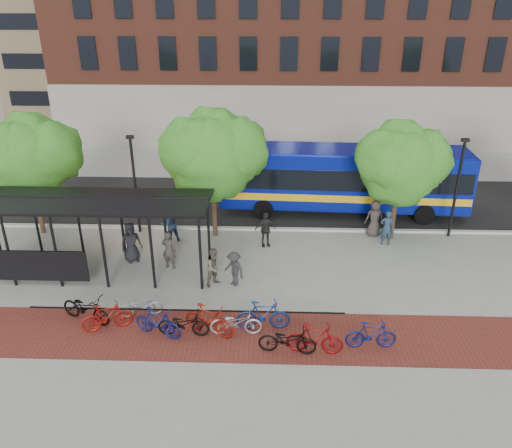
{
  "coord_description": "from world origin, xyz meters",
  "views": [
    {
      "loc": [
        -0.1,
        -19.75,
        11.34
      ],
      "look_at": [
        -0.83,
        1.27,
        1.6
      ],
      "focal_mm": 35.0,
      "sensor_mm": 36.0,
      "label": 1
    }
  ],
  "objects_px": {
    "tree_a": "(31,154)",
    "pedestrian_0": "(131,242)",
    "bus_shelter": "(83,209)",
    "tree_b": "(214,151)",
    "bike_5": "(209,320)",
    "pedestrian_6": "(374,218)",
    "tree_c": "(402,161)",
    "pedestrian_4": "(265,229)",
    "lamp_post_left": "(135,182)",
    "bike_3": "(158,322)",
    "bike_2": "(141,306)",
    "bike_4": "(183,324)",
    "pedestrian_7": "(387,228)",
    "bike_8": "(287,340)",
    "pedestrian_9": "(234,269)",
    "pedestrian_1": "(169,250)",
    "bike_6": "(236,322)",
    "lamp_post_right": "(457,186)",
    "bike_1": "(107,317)",
    "bike_7": "(263,315)",
    "bike_11": "(371,335)",
    "bike_0": "(86,308)",
    "bike_9": "(315,339)",
    "pedestrian_2": "(170,224)",
    "bus": "(343,176)",
    "pedestrian_8": "(215,267)"
  },
  "relations": [
    {
      "from": "tree_a",
      "to": "bus",
      "type": "height_order",
      "value": "tree_a"
    },
    {
      "from": "lamp_post_left",
      "to": "bike_1",
      "type": "height_order",
      "value": "lamp_post_left"
    },
    {
      "from": "pedestrian_0",
      "to": "pedestrian_6",
      "type": "bearing_deg",
      "value": -15.46
    },
    {
      "from": "bus_shelter",
      "to": "pedestrian_2",
      "type": "bearing_deg",
      "value": 44.97
    },
    {
      "from": "pedestrian_1",
      "to": "lamp_post_right",
      "type": "bearing_deg",
      "value": -149.66
    },
    {
      "from": "pedestrian_1",
      "to": "bike_5",
      "type": "bearing_deg",
      "value": 131.42
    },
    {
      "from": "tree_b",
      "to": "bike_5",
      "type": "relative_size",
      "value": 3.22
    },
    {
      "from": "tree_c",
      "to": "bike_4",
      "type": "bearing_deg",
      "value": -138.09
    },
    {
      "from": "pedestrian_6",
      "to": "bike_1",
      "type": "bearing_deg",
      "value": 30.49
    },
    {
      "from": "bike_0",
      "to": "bike_8",
      "type": "bearing_deg",
      "value": -80.16
    },
    {
      "from": "bike_2",
      "to": "bike_9",
      "type": "xyz_separation_m",
      "value": [
        6.53,
        -1.98,
        0.15
      ]
    },
    {
      "from": "bike_9",
      "to": "pedestrian_6",
      "type": "distance_m",
      "value": 10.09
    },
    {
      "from": "bike_1",
      "to": "bike_11",
      "type": "relative_size",
      "value": 1.03
    },
    {
      "from": "bus_shelter",
      "to": "tree_b",
      "type": "xyz_separation_m",
      "value": [
        5.23,
        3.83,
        1.46
      ]
    },
    {
      "from": "bike_11",
      "to": "pedestrian_6",
      "type": "relative_size",
      "value": 0.93
    },
    {
      "from": "tree_b",
      "to": "bike_4",
      "type": "xyz_separation_m",
      "value": [
        -0.33,
        -8.37,
        -3.97
      ]
    },
    {
      "from": "bike_2",
      "to": "pedestrian_9",
      "type": "relative_size",
      "value": 1.07
    },
    {
      "from": "bike_4",
      "to": "pedestrian_0",
      "type": "bearing_deg",
      "value": 33.12
    },
    {
      "from": "bike_8",
      "to": "pedestrian_6",
      "type": "distance_m",
      "value": 10.5
    },
    {
      "from": "bike_6",
      "to": "pedestrian_9",
      "type": "relative_size",
      "value": 1.21
    },
    {
      "from": "tree_b",
      "to": "lamp_post_right",
      "type": "bearing_deg",
      "value": 1.2
    },
    {
      "from": "bike_2",
      "to": "bike_5",
      "type": "height_order",
      "value": "bike_5"
    },
    {
      "from": "pedestrian_1",
      "to": "pedestrian_8",
      "type": "relative_size",
      "value": 1.06
    },
    {
      "from": "bus",
      "to": "bike_1",
      "type": "distance_m",
      "value": 15.27
    },
    {
      "from": "bike_0",
      "to": "bike_4",
      "type": "distance_m",
      "value": 3.9
    },
    {
      "from": "bike_8",
      "to": "pedestrian_6",
      "type": "relative_size",
      "value": 1.04
    },
    {
      "from": "lamp_post_left",
      "to": "bike_0",
      "type": "xyz_separation_m",
      "value": [
        -0.06,
        -7.86,
        -2.18
      ]
    },
    {
      "from": "bike_0",
      "to": "bike_9",
      "type": "relative_size",
      "value": 1.1
    },
    {
      "from": "lamp_post_right",
      "to": "bike_5",
      "type": "xyz_separation_m",
      "value": [
        -11.32,
        -8.51,
        -2.14
      ]
    },
    {
      "from": "bike_8",
      "to": "pedestrian_2",
      "type": "xyz_separation_m",
      "value": [
        -5.65,
        8.35,
        0.46
      ]
    },
    {
      "from": "bus_shelter",
      "to": "pedestrian_8",
      "type": "xyz_separation_m",
      "value": [
        5.66,
        -1.02,
        -2.14
      ]
    },
    {
      "from": "lamp_post_left",
      "to": "pedestrian_4",
      "type": "height_order",
      "value": "lamp_post_left"
    },
    {
      "from": "tree_a",
      "to": "pedestrian_0",
      "type": "distance_m",
      "value": 6.92
    },
    {
      "from": "bus_shelter",
      "to": "pedestrian_8",
      "type": "bearing_deg",
      "value": -10.24
    },
    {
      "from": "bike_4",
      "to": "pedestrian_7",
      "type": "xyz_separation_m",
      "value": [
        8.78,
        7.57,
        0.41
      ]
    },
    {
      "from": "tree_b",
      "to": "pedestrian_6",
      "type": "relative_size",
      "value": 3.37
    },
    {
      "from": "bus_shelter",
      "to": "pedestrian_7",
      "type": "relative_size",
      "value": 5.86
    },
    {
      "from": "bike_3",
      "to": "pedestrian_4",
      "type": "bearing_deg",
      "value": -6.64
    },
    {
      "from": "bike_8",
      "to": "bike_11",
      "type": "xyz_separation_m",
      "value": [
        2.92,
        0.37,
        0.01
      ]
    },
    {
      "from": "tree_b",
      "to": "bike_2",
      "type": "bearing_deg",
      "value": -106.91
    },
    {
      "from": "bike_4",
      "to": "bike_11",
      "type": "height_order",
      "value": "bike_11"
    },
    {
      "from": "bike_3",
      "to": "pedestrian_2",
      "type": "bearing_deg",
      "value": 28.18
    },
    {
      "from": "bike_7",
      "to": "pedestrian_7",
      "type": "xyz_separation_m",
      "value": [
        5.91,
        7.09,
        0.31
      ]
    },
    {
      "from": "bike_5",
      "to": "pedestrian_0",
      "type": "distance_m",
      "value": 6.84
    },
    {
      "from": "tree_b",
      "to": "bike_9",
      "type": "relative_size",
      "value": 3.31
    },
    {
      "from": "lamp_post_left",
      "to": "bike_3",
      "type": "bearing_deg",
      "value": -71.83
    },
    {
      "from": "tree_c",
      "to": "pedestrian_4",
      "type": "distance_m",
      "value": 7.32
    },
    {
      "from": "bike_6",
      "to": "bike_3",
      "type": "bearing_deg",
      "value": 90.77
    },
    {
      "from": "bike_9",
      "to": "pedestrian_0",
      "type": "bearing_deg",
      "value": 57.51
    },
    {
      "from": "bike_3",
      "to": "bike_2",
      "type": "bearing_deg",
      "value": 58.29
    }
  ]
}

